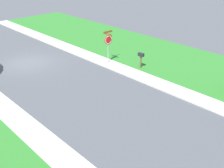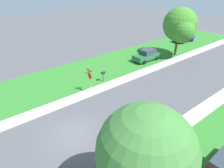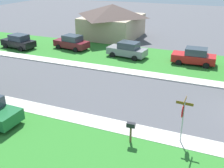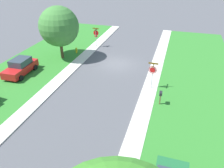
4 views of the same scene
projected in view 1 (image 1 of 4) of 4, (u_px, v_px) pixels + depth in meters
name	position (u px, v px, depth m)	size (l,w,h in m)	color
ground_plane	(28.00, 63.00, 23.24)	(120.00, 120.00, 0.00)	#4C4C51
sidewalk_east	(64.00, 159.00, 12.47)	(1.40, 56.00, 0.10)	beige
sidewalk_west	(182.00, 93.00, 18.28)	(1.40, 56.00, 0.10)	beige
lawn_west	(217.00, 73.00, 21.20)	(8.00, 56.00, 0.08)	#2D7528
stop_sign_far_corner	(108.00, 42.00, 22.31)	(0.92, 0.92, 2.77)	#9E9EA3
mailbox	(141.00, 57.00, 21.70)	(0.27, 0.50, 1.31)	brown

